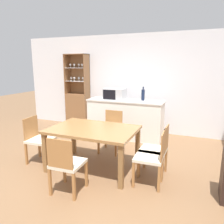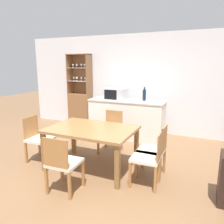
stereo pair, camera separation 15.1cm
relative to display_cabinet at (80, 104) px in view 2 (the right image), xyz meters
name	(u,v)px [view 2 (the right image)]	position (x,y,z in m)	size (l,w,h in m)	color
ground_plane	(90,172)	(1.69, -2.44, -0.63)	(18.00, 18.00, 0.00)	brown
wall_back	(138,84)	(1.69, 0.19, 0.64)	(6.80, 0.06, 2.55)	silver
kitchen_counter	(126,119)	(1.63, -0.51, -0.16)	(1.84, 0.58, 0.93)	white
display_cabinet	(80,104)	(0.00, 0.00, 0.00)	(0.66, 0.34, 2.06)	brown
dining_table	(91,133)	(1.65, -2.28, 0.01)	(1.46, 1.00, 0.72)	olive
dining_chair_side_right_near	(149,158)	(2.70, -2.43, -0.20)	(0.43, 0.43, 0.84)	beige
dining_chair_side_left_near	(38,138)	(0.61, -2.43, -0.20)	(0.43, 0.43, 0.84)	beige
dining_chair_head_near	(63,163)	(1.65, -3.10, -0.20)	(0.43, 0.43, 0.84)	beige
dining_chair_side_right_far	(154,151)	(2.70, -2.13, -0.20)	(0.42, 0.42, 0.84)	beige
dining_chair_head_far	(111,131)	(1.65, -1.46, -0.20)	(0.42, 0.42, 0.84)	beige
microwave	(116,94)	(1.34, -0.48, 0.44)	(0.50, 0.38, 0.27)	#B7BABF
wine_bottle	(144,95)	(2.03, -0.40, 0.44)	(0.08, 0.08, 0.33)	#141E38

